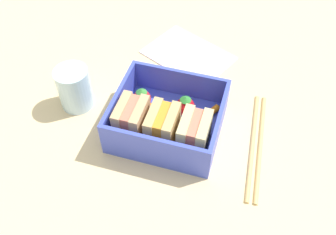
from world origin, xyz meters
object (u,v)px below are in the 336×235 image
(strawberry_far_left, at_px, (142,98))
(drinking_glass, at_px, (75,88))
(chopstick_pair, at_px, (257,144))
(sandwich_center_left, at_px, (162,126))
(carrot_stick_left, at_px, (207,115))
(folded_napkin, at_px, (188,55))
(carrot_stick_far_left, at_px, (163,107))
(strawberry_left, at_px, (185,106))
(sandwich_left, at_px, (194,133))
(sandwich_center, at_px, (132,119))

(strawberry_far_left, bearing_deg, drinking_glass, 8.63)
(chopstick_pair, bearing_deg, sandwich_center_left, 14.46)
(drinking_glass, bearing_deg, carrot_stick_left, -174.75)
(chopstick_pair, relative_size, drinking_glass, 2.82)
(strawberry_far_left, relative_size, folded_napkin, 0.23)
(carrot_stick_far_left, bearing_deg, chopstick_pair, 172.94)
(chopstick_pair, bearing_deg, strawberry_left, -10.62)
(sandwich_left, height_order, strawberry_left, sandwich_left)
(chopstick_pair, xyz_separation_m, drinking_glass, (0.29, -0.00, 0.03))
(sandwich_left, height_order, carrot_stick_far_left, sandwich_left)
(strawberry_far_left, bearing_deg, sandwich_center_left, 133.16)
(carrot_stick_left, bearing_deg, chopstick_pair, 165.00)
(strawberry_left, distance_m, chopstick_pair, 0.12)
(folded_napkin, bearing_deg, sandwich_left, 106.48)
(strawberry_left, bearing_deg, carrot_stick_far_left, 4.85)
(sandwich_center_left, bearing_deg, carrot_stick_left, -133.78)
(sandwich_center_left, relative_size, drinking_glass, 0.79)
(sandwich_center, relative_size, carrot_stick_far_left, 1.17)
(sandwich_center, relative_size, folded_napkin, 0.37)
(strawberry_far_left, distance_m, folded_napkin, 0.16)
(strawberry_far_left, bearing_deg, sandwich_left, 151.11)
(sandwich_center, relative_size, drinking_glass, 0.79)
(strawberry_left, relative_size, carrot_stick_far_left, 0.74)
(carrot_stick_far_left, relative_size, strawberry_far_left, 1.36)
(carrot_stick_far_left, xyz_separation_m, strawberry_far_left, (0.03, 0.00, 0.01))
(strawberry_far_left, xyz_separation_m, folded_napkin, (-0.04, -0.15, -0.03))
(drinking_glass, xyz_separation_m, folded_napkin, (-0.14, -0.17, -0.03))
(strawberry_left, relative_size, strawberry_far_left, 1.02)
(carrot_stick_far_left, height_order, drinking_glass, drinking_glass)
(sandwich_left, xyz_separation_m, carrot_stick_left, (-0.01, -0.06, -0.02))
(carrot_stick_far_left, distance_m, chopstick_pair, 0.15)
(strawberry_left, bearing_deg, sandwich_center_left, 71.52)
(sandwich_center_left, xyz_separation_m, drinking_glass, (0.16, -0.04, -0.00))
(sandwich_center_left, height_order, sandwich_center, same)
(carrot_stick_left, bearing_deg, sandwich_left, 82.38)
(carrot_stick_left, height_order, folded_napkin, carrot_stick_left)
(sandwich_center_left, bearing_deg, strawberry_left, -108.48)
(chopstick_pair, bearing_deg, strawberry_far_left, -5.69)
(carrot_stick_left, bearing_deg, folded_napkin, -65.25)
(sandwich_center, distance_m, strawberry_left, 0.09)
(sandwich_left, relative_size, carrot_stick_far_left, 1.17)
(carrot_stick_left, xyz_separation_m, drinking_glass, (0.21, 0.02, 0.02))
(drinking_glass, bearing_deg, strawberry_left, -173.66)
(folded_napkin, bearing_deg, drinking_glass, 49.52)
(sandwich_center_left, relative_size, carrot_stick_far_left, 1.17)
(strawberry_far_left, distance_m, chopstick_pair, 0.19)
(carrot_stick_far_left, bearing_deg, strawberry_left, -175.15)
(sandwich_center, height_order, strawberry_far_left, sandwich_center)
(drinking_glass, relative_size, folded_napkin, 0.47)
(carrot_stick_left, relative_size, carrot_stick_far_left, 1.03)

